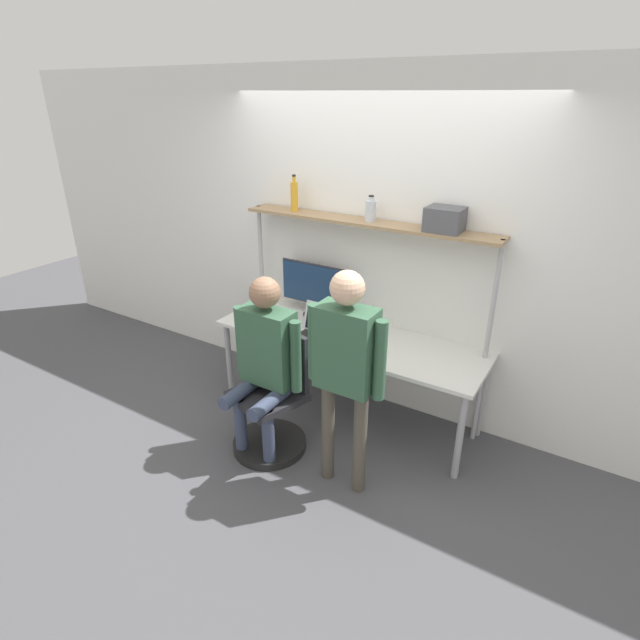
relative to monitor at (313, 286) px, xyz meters
The scene contains 13 objects.
ground_plane 1.23m from the monitor, 50.91° to the right, with size 12.00×12.00×0.00m, color #4C4C51.
wall_back 0.61m from the monitor, 19.98° to the left, with size 8.00×0.06×2.70m.
desk 0.60m from the monitor, 23.96° to the right, with size 2.18×0.69×0.73m.
shelf_unit 0.61m from the monitor, ahead, with size 2.07×0.23×1.61m.
monitor is the anchor object (origin of this frame).
laptop 0.44m from the monitor, 48.68° to the right, with size 0.35×0.24×0.24m.
cell_phone 0.66m from the monitor, 33.28° to the right, with size 0.07×0.15×0.01m.
office_chair 1.14m from the monitor, 77.51° to the right, with size 0.58×0.58×0.94m.
person_seated 0.96m from the monitor, 78.85° to the right, with size 0.56×0.47×1.37m.
person_standing 1.27m from the monitor, 48.38° to the right, with size 0.54×0.21×1.56m.
bottle_clear 0.86m from the monitor, ahead, with size 0.08×0.08×0.19m.
bottle_amber 0.76m from the monitor, behind, with size 0.06×0.06×0.29m.
storage_box 1.28m from the monitor, ahead, with size 0.25×0.21×0.17m.
Camera 1 is at (1.67, -2.77, 2.49)m, focal length 28.00 mm.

